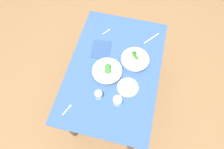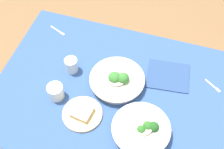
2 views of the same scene
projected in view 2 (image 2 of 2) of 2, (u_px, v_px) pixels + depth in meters
dining_table at (124, 107)px, 1.59m from camera, size 1.28×0.85×0.72m
broccoli_bowl_far at (142, 130)px, 1.35m from camera, size 0.26×0.26×0.08m
broccoli_bowl_near at (117, 80)px, 1.50m from camera, size 0.27×0.27×0.09m
bread_side_plate at (82, 113)px, 1.42m from camera, size 0.19×0.19×0.04m
water_glass_center at (71, 65)px, 1.54m from camera, size 0.06×0.06×0.08m
water_glass_side at (56, 92)px, 1.45m from camera, size 0.08×0.08×0.08m
fork_by_far_bowl at (213, 87)px, 1.51m from camera, size 0.09×0.06×0.00m
fork_by_near_bowl at (58, 31)px, 1.73m from camera, size 0.10×0.05×0.00m
napkin_folded_upper at (168, 76)px, 1.55m from camera, size 0.23×0.20×0.01m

